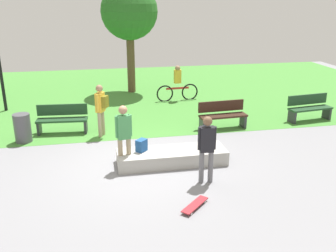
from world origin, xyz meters
name	(u,v)px	position (x,y,z in m)	size (l,w,h in m)	color
ground_plane	(139,165)	(0.00, 0.00, 0.00)	(28.00, 28.00, 0.00)	gray
grass_lawn	(119,92)	(0.00, 7.96, 0.00)	(26.60, 12.08, 0.01)	#478C38
concrete_ledge	(172,157)	(0.87, -0.03, 0.18)	(2.88, 0.90, 0.37)	#A8A59E
backpack_on_ledge	(141,145)	(0.08, 0.07, 0.53)	(0.28, 0.20, 0.32)	#1E4C8C
skater_performing_trick	(207,145)	(1.45, -1.24, 0.96)	(0.43, 0.23, 1.65)	slate
skater_watching	(124,132)	(-0.37, -0.08, 0.98)	(0.42, 0.25, 1.68)	tan
skateboard_by_ledge	(195,205)	(0.91, -2.30, 0.06)	(0.71, 0.70, 0.08)	#A5262D
park_bench_far_left	(222,114)	(3.08, 2.39, 0.48)	(1.63, 0.58, 0.91)	#331E14
park_bench_near_path	(62,118)	(-2.13, 2.97, 0.48)	(1.63, 0.60, 0.91)	#1E4223
park_bench_center_lawn	(309,107)	(6.39, 2.63, 0.48)	(1.65, 0.66, 0.91)	#1E4223
tree_tall_oak	(129,12)	(0.61, 8.03, 3.53)	(2.48, 2.48, 4.82)	brown
trash_bin	(22,128)	(-3.26, 2.35, 0.44)	(0.50, 0.50, 0.88)	#4C4C51
pedestrian_with_backpack	(101,106)	(-0.88, 2.41, 0.99)	(0.43, 0.42, 1.66)	tan
cyclist_on_bicycle	(177,86)	(2.36, 6.12, 0.63)	(1.82, 0.22, 1.52)	black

